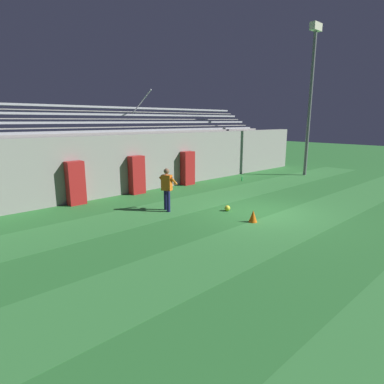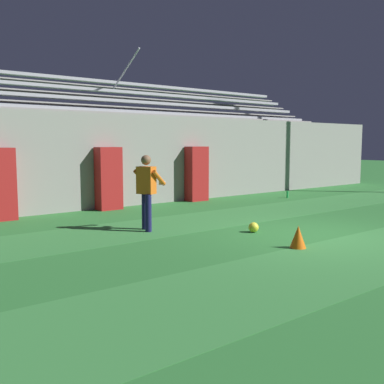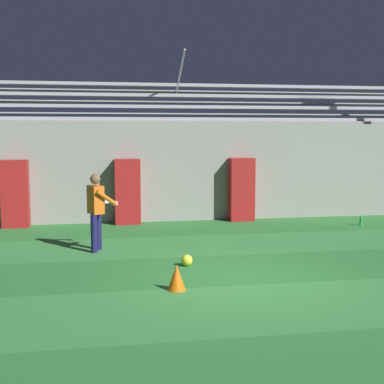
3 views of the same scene
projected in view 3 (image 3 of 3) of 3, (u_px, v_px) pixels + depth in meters
The scene contains 12 objects.
ground_plane at pixel (239, 277), 9.42m from camera, with size 80.00×80.00×0.00m, color #2D7533.
turf_stripe_mid at pixel (268, 306), 7.86m from camera, with size 28.00×2.20×0.01m, color #38843D.
turf_stripe_far at pixel (208, 245), 12.17m from camera, with size 28.00×2.20×0.01m, color #38843D.
back_wall at pixel (182, 172), 15.63m from camera, with size 24.00×0.60×2.80m, color #999691.
padding_pillar_gate_left at pixel (127, 192), 14.86m from camera, with size 0.70×0.44×1.81m, color #B21E1E.
padding_pillar_gate_right at pixel (241, 190), 15.42m from camera, with size 0.70×0.44×1.81m, color #B21E1E.
padding_pillar_far_left at pixel (15, 194), 14.35m from camera, with size 0.70×0.44×1.81m, color #B21E1E.
bleacher_stand at pixel (173, 165), 17.57m from camera, with size 18.00×3.35×5.03m.
goalkeeper at pixel (97, 207), 11.42m from camera, with size 0.67×0.72×1.67m.
soccer_ball at pixel (187, 260), 10.22m from camera, with size 0.22×0.22×0.22m, color yellow.
traffic_cone at pixel (177, 278), 8.64m from camera, with size 0.30×0.30×0.42m, color orange.
water_bottle at pixel (361, 221), 14.68m from camera, with size 0.07×0.07×0.24m, color green.
Camera 3 is at (-2.41, -8.91, 2.54)m, focal length 50.00 mm.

